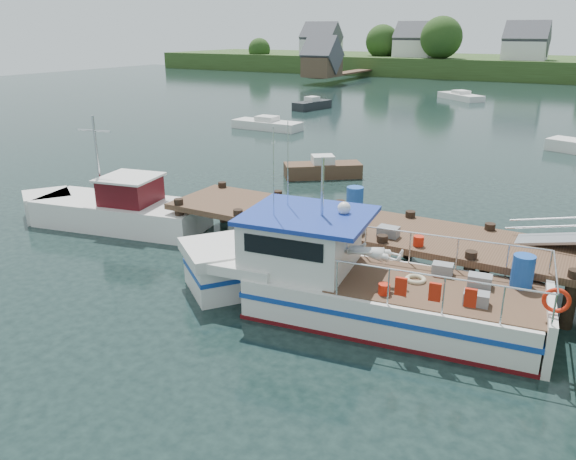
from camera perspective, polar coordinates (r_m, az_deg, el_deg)
The scene contains 9 objects.
ground_plane at distance 18.71m, azimuth 4.93°, elevation -2.90°, with size 160.00×160.00×0.00m, color black.
far_shore at distance 98.53m, azimuth 26.16°, elevation 14.86°, with size 140.00×42.55×9.22m.
dock at distance 16.55m, azimuth 26.13°, elevation 0.30°, with size 16.60×3.00×4.78m.
lobster_boat at distance 14.99m, azimuth 5.85°, elevation -5.15°, with size 10.42×4.06×4.95m.
work_boat at distance 22.63m, azimuth -17.39°, elevation 2.09°, with size 8.04×3.66×4.20m.
moored_rowboat at distance 28.95m, azimuth 3.55°, elevation 6.20°, with size 3.91×3.40×1.13m.
moored_a at distance 43.35m, azimuth -2.14°, elevation 10.68°, with size 5.42×1.95×0.99m.
moored_d at distance 64.84m, azimuth 17.14°, elevation 12.86°, with size 5.67×5.29×0.99m.
moored_e at distance 54.61m, azimuth 2.46°, elevation 12.63°, with size 2.33×4.47×1.18m.
Camera 1 is at (7.03, -15.78, 7.18)m, focal length 35.00 mm.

